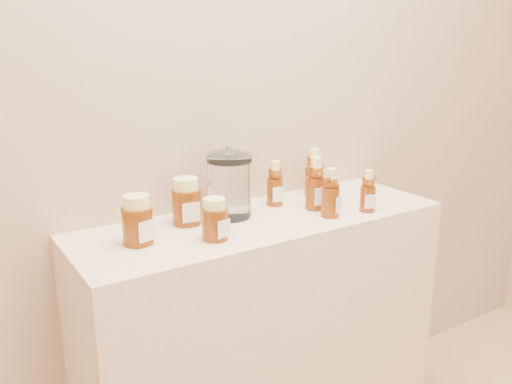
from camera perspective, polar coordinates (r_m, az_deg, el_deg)
wall_back at (r=1.78m, az=-2.81°, el=12.88°), size 3.50×0.02×2.70m
display_table at (r=1.90m, az=0.73°, el=-15.74°), size 1.20×0.40×0.90m
bear_bottle_back_left at (r=1.81m, az=2.02°, el=1.26°), size 0.07×0.07×0.17m
bear_bottle_back_mid at (r=1.77m, az=6.30°, el=1.30°), size 0.07×0.07×0.20m
bear_bottle_back_right at (r=1.93m, az=6.10°, el=2.42°), size 0.08×0.08×0.19m
bear_bottle_front_left at (r=1.71m, az=7.87°, el=0.25°), size 0.08×0.08×0.18m
bear_bottle_front_right at (r=1.78m, az=11.72°, el=0.40°), size 0.07×0.07×0.15m
honey_jar_left at (r=1.51m, az=-12.38°, el=-2.88°), size 0.11×0.11×0.14m
honey_jar_back at (r=1.64m, az=-7.33°, el=-0.96°), size 0.10×0.10×0.14m
honey_jar_front at (r=1.51m, az=-4.36°, el=-2.84°), size 0.09×0.09×0.12m
glass_canister at (r=1.69m, az=-2.81°, el=0.94°), size 0.18×0.18×0.22m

